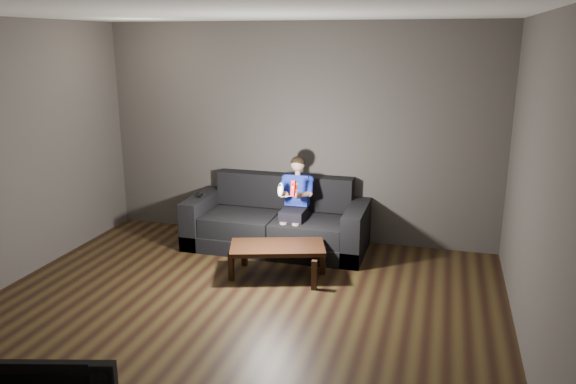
% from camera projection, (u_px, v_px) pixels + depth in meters
% --- Properties ---
extents(floor, '(5.00, 5.00, 0.00)m').
position_uv_depth(floor, '(225.00, 326.00, 5.02)').
color(floor, black).
rests_on(floor, ground).
extents(back_wall, '(5.00, 0.04, 2.70)m').
position_uv_depth(back_wall, '(297.00, 133.00, 6.99)').
color(back_wall, '#403C38').
rests_on(back_wall, ground).
extents(right_wall, '(0.04, 5.00, 2.70)m').
position_uv_depth(right_wall, '(545.00, 203.00, 4.01)').
color(right_wall, '#403C38').
rests_on(right_wall, ground).
extents(ceiling, '(5.00, 5.00, 0.02)m').
position_uv_depth(ceiling, '(215.00, 10.00, 4.31)').
color(ceiling, silver).
rests_on(ceiling, back_wall).
extents(sofa, '(2.18, 0.94, 0.84)m').
position_uv_depth(sofa, '(277.00, 225.00, 6.89)').
color(sofa, black).
rests_on(sofa, floor).
extents(child, '(0.42, 0.51, 1.03)m').
position_uv_depth(child, '(296.00, 195.00, 6.65)').
color(child, black).
rests_on(child, sofa).
extents(wii_remote_red, '(0.05, 0.07, 0.18)m').
position_uv_depth(wii_remote_red, '(293.00, 188.00, 6.21)').
color(wii_remote_red, red).
rests_on(wii_remote_red, child).
extents(nunchuk_white, '(0.07, 0.10, 0.17)m').
position_uv_depth(nunchuk_white, '(280.00, 190.00, 6.26)').
color(nunchuk_white, silver).
rests_on(nunchuk_white, child).
extents(wii_remote_black, '(0.08, 0.17, 0.03)m').
position_uv_depth(wii_remote_black, '(200.00, 195.00, 6.98)').
color(wii_remote_black, black).
rests_on(wii_remote_black, sofa).
extents(coffee_table, '(1.10, 0.78, 0.36)m').
position_uv_depth(coffee_table, '(277.00, 250.00, 5.98)').
color(coffee_table, black).
rests_on(coffee_table, floor).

